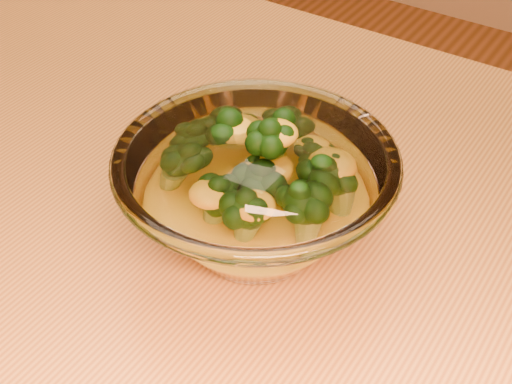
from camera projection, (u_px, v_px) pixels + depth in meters
table at (295, 333)px, 0.67m from camera, size 1.20×0.80×0.75m
glass_bowl at (256, 197)px, 0.58m from camera, size 0.23×0.23×0.10m
cheese_sauce at (256, 216)px, 0.60m from camera, size 0.13×0.13×0.04m
broccoli_heap at (258, 168)px, 0.58m from camera, size 0.16×0.15×0.08m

